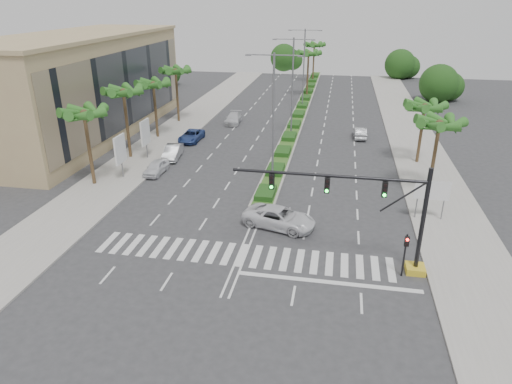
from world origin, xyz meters
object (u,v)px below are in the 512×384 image
at_px(car_parked_a, 156,168).
at_px(car_parked_b, 173,152).
at_px(car_parked_c, 191,136).
at_px(car_crossing, 279,218).
at_px(car_parked_d, 233,118).
at_px(car_right, 360,133).

relative_size(car_parked_a, car_parked_b, 0.88).
xyz_separation_m(car_parked_c, car_crossing, (13.76, -20.62, 0.11)).
relative_size(car_parked_d, car_right, 1.16).
height_order(car_parked_a, car_crossing, car_crossing).
bearing_deg(car_parked_a, car_right, 40.74).
height_order(car_parked_b, car_parked_c, car_parked_b).
bearing_deg(car_parked_a, car_parked_c, 91.56).
xyz_separation_m(car_parked_b, car_right, (20.47, 11.80, -0.05)).
xyz_separation_m(car_parked_b, car_crossing, (13.76, -14.03, 0.05)).
distance_m(car_parked_b, car_right, 23.63).
distance_m(car_parked_a, car_parked_d, 21.08).
relative_size(car_parked_b, car_right, 1.07).
relative_size(car_parked_c, car_crossing, 0.86).
height_order(car_parked_c, car_parked_d, car_parked_d).
relative_size(car_crossing, car_right, 1.36).
bearing_deg(car_parked_b, car_crossing, -52.38).
distance_m(car_parked_c, car_parked_d, 9.88).
distance_m(car_parked_a, car_parked_b, 4.88).
height_order(car_parked_a, car_parked_d, car_parked_d).
distance_m(car_crossing, car_right, 26.69).
xyz_separation_m(car_parked_d, car_crossing, (10.62, -30.00, 0.09)).
height_order(car_parked_d, car_right, car_parked_d).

